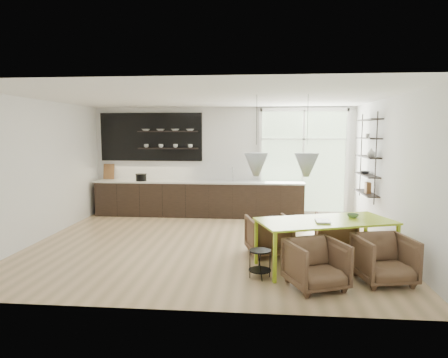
# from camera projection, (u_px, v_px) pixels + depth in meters

# --- Properties ---
(room) EXTENTS (7.02, 6.01, 2.91)m
(room) POSITION_uv_depth(u_px,v_px,m) (240.00, 167.00, 8.87)
(room) COLOR #D4AE82
(room) RESTS_ON ground
(kitchen_run) EXTENTS (5.54, 0.69, 2.75)m
(kitchen_run) POSITION_uv_depth(u_px,v_px,m) (195.00, 194.00, 10.66)
(kitchen_run) COLOR black
(kitchen_run) RESTS_ON ground
(right_shelving) EXTENTS (0.26, 1.22, 1.90)m
(right_shelving) POSITION_uv_depth(u_px,v_px,m) (368.00, 159.00, 8.67)
(right_shelving) COLOR black
(right_shelving) RESTS_ON ground
(dining_table) EXTENTS (2.39, 1.64, 0.80)m
(dining_table) POSITION_uv_depth(u_px,v_px,m) (325.00, 223.00, 6.55)
(dining_table) COLOR #ACD122
(dining_table) RESTS_ON ground
(armchair_back_left) EXTENTS (0.93, 0.94, 0.71)m
(armchair_back_left) POSITION_uv_depth(u_px,v_px,m) (269.00, 235.00, 7.31)
(armchair_back_left) COLOR brown
(armchair_back_left) RESTS_ON ground
(armchair_back_right) EXTENTS (0.77, 0.79, 0.69)m
(armchair_back_right) POSITION_uv_depth(u_px,v_px,m) (336.00, 232.00, 7.63)
(armchair_back_right) COLOR brown
(armchair_back_right) RESTS_ON ground
(armchair_front_left) EXTENTS (0.99, 1.00, 0.70)m
(armchair_front_left) POSITION_uv_depth(u_px,v_px,m) (316.00, 264.00, 5.72)
(armchair_front_left) COLOR brown
(armchair_front_left) RESTS_ON ground
(armchair_front_right) EXTENTS (0.91, 0.92, 0.71)m
(armchair_front_right) POSITION_uv_depth(u_px,v_px,m) (384.00, 259.00, 5.94)
(armchair_front_right) COLOR brown
(armchair_front_right) RESTS_ON ground
(wire_stool) EXTENTS (0.35, 0.35, 0.44)m
(wire_stool) POSITION_uv_depth(u_px,v_px,m) (260.00, 260.00, 6.13)
(wire_stool) COLOR black
(wire_stool) RESTS_ON ground
(table_book) EXTENTS (0.23, 0.30, 0.03)m
(table_book) POSITION_uv_depth(u_px,v_px,m) (316.00, 221.00, 6.41)
(table_book) COLOR white
(table_book) RESTS_ON dining_table
(table_bowl) EXTENTS (0.20, 0.20, 0.06)m
(table_bowl) POSITION_uv_depth(u_px,v_px,m) (353.00, 216.00, 6.75)
(table_bowl) COLOR #5E8354
(table_bowl) RESTS_ON dining_table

